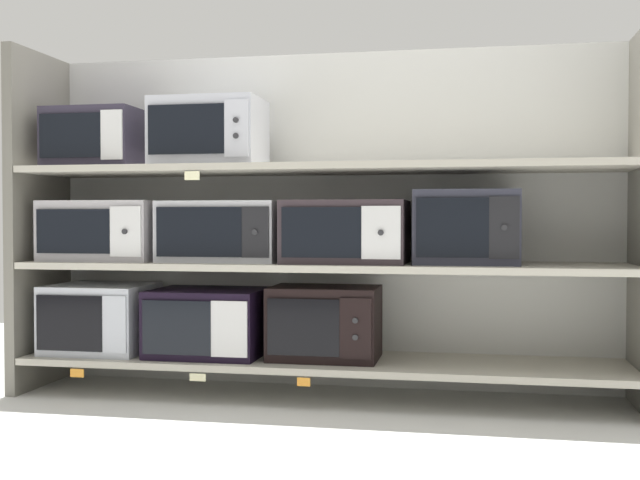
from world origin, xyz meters
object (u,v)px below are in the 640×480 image
object	(u,v)px
microwave_5	(347,232)
microwave_7	(97,139)
microwave_1	(209,322)
microwave_0	(101,318)
microwave_4	(223,231)
microwave_3	(108,231)
microwave_6	(466,227)
microwave_8	(209,133)
microwave_2	(325,323)

from	to	relation	value
microwave_5	microwave_7	xyz separation A→B (m)	(-1.19, 0.00, 0.43)
microwave_1	microwave_7	xyz separation A→B (m)	(-0.55, 0.00, 0.85)
microwave_0	microwave_4	bearing A→B (deg)	-0.01
microwave_3	microwave_7	xyz separation A→B (m)	(-0.05, -0.00, 0.43)
microwave_4	microwave_6	world-z (taller)	microwave_6
microwave_5	microwave_8	world-z (taller)	microwave_8
microwave_6	microwave_8	world-z (taller)	microwave_8
microwave_4	microwave_7	xyz separation A→B (m)	(-0.62, 0.00, 0.43)
microwave_5	microwave_6	xyz separation A→B (m)	(0.52, -0.00, 0.02)
microwave_8	microwave_0	bearing A→B (deg)	-179.97
microwave_6	microwave_7	bearing A→B (deg)	179.99
microwave_4	microwave_6	distance (m)	1.09
microwave_5	microwave_6	bearing A→B (deg)	-0.01
microwave_2	microwave_4	size ratio (longest dim) A/B	0.89
microwave_6	microwave_7	size ratio (longest dim) A/B	1.04
microwave_0	microwave_4	size ratio (longest dim) A/B	0.85
microwave_1	microwave_5	bearing A→B (deg)	0.00
microwave_4	microwave_2	bearing A→B (deg)	0.02
microwave_6	microwave_3	bearing A→B (deg)	179.99
microwave_3	microwave_4	distance (m)	0.57
microwave_7	microwave_8	distance (m)	0.55
microwave_2	microwave_3	bearing A→B (deg)	179.99
microwave_1	microwave_5	world-z (taller)	microwave_5
microwave_3	microwave_8	xyz separation A→B (m)	(0.50, -0.00, 0.45)
microwave_3	microwave_5	bearing A→B (deg)	-0.01
microwave_4	microwave_5	distance (m)	0.57
microwave_4	microwave_5	world-z (taller)	same
microwave_1	microwave_3	bearing A→B (deg)	179.97
microwave_4	microwave_8	size ratio (longest dim) A/B	1.11
microwave_7	microwave_2	bearing A→B (deg)	-0.01
microwave_2	microwave_6	xyz separation A→B (m)	(0.62, -0.00, 0.43)
microwave_4	microwave_7	distance (m)	0.76
microwave_4	microwave_7	bearing A→B (deg)	179.97
microwave_6	microwave_8	distance (m)	1.23
microwave_6	microwave_8	xyz separation A→B (m)	(-1.16, 0.00, 0.43)
microwave_3	microwave_7	size ratio (longest dim) A/B	1.25
microwave_1	microwave_2	bearing A→B (deg)	0.00
microwave_0	microwave_2	world-z (taller)	microwave_2
microwave_2	microwave_7	xyz separation A→B (m)	(-1.09, 0.00, 0.84)
microwave_3	microwave_4	world-z (taller)	microwave_3
microwave_7	microwave_4	bearing A→B (deg)	-0.03
microwave_2	microwave_6	world-z (taller)	microwave_6
microwave_0	microwave_2	distance (m)	1.08
microwave_3	microwave_7	distance (m)	0.43
microwave_2	microwave_3	world-z (taller)	microwave_3
microwave_1	microwave_2	distance (m)	0.54
microwave_4	microwave_5	bearing A→B (deg)	0.02
microwave_7	microwave_1	bearing A→B (deg)	-0.02
microwave_5	microwave_6	distance (m)	0.52
microwave_2	microwave_7	distance (m)	1.38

